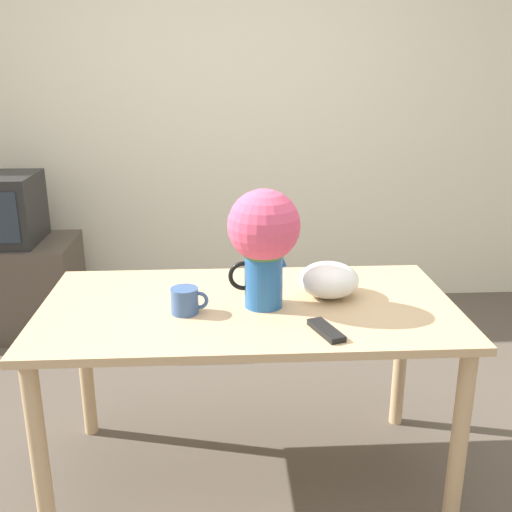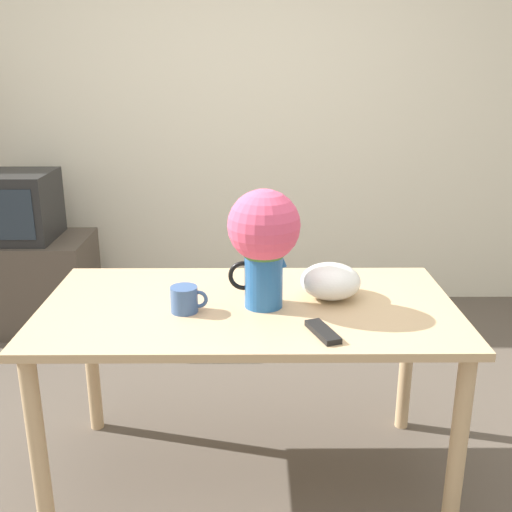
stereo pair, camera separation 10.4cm
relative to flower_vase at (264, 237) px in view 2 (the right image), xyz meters
The scene contains 9 objects.
ground_plane 1.05m from the flower_vase, 168.47° to the right, with size 12.00×12.00×0.00m, color brown.
wall_back 2.04m from the flower_vase, 93.81° to the left, with size 8.00×0.05×2.60m.
table 0.37m from the flower_vase, 161.46° to the left, with size 1.55×0.82×0.77m.
flower_vase is the anchor object (origin of this frame).
coffee_mug 0.36m from the flower_vase, 169.61° to the right, with size 0.14×0.10×0.10m.
white_bowl 0.34m from the flower_vase, 18.03° to the left, with size 0.23×0.23×0.13m.
remote_control 0.41m from the flower_vase, 52.26° to the right, with size 0.11×0.18×0.02m.
tv_stand 2.24m from the flower_vase, 133.82° to the left, with size 0.78×0.53×0.59m.
tv_set 2.13m from the flower_vase, 133.87° to the left, with size 0.40×0.45×0.41m.
Camera 2 is at (0.09, -2.04, 1.63)m, focal length 42.00 mm.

